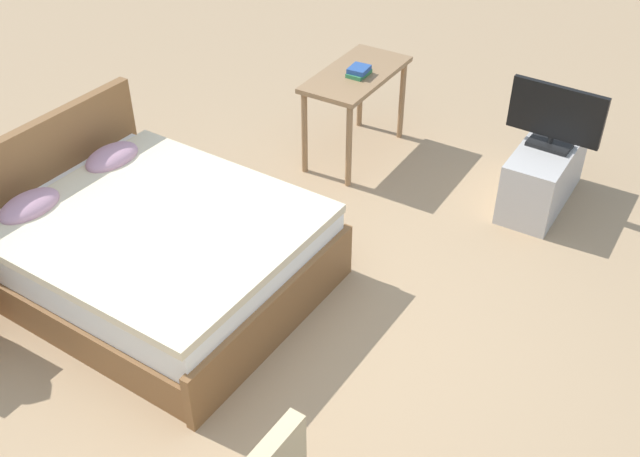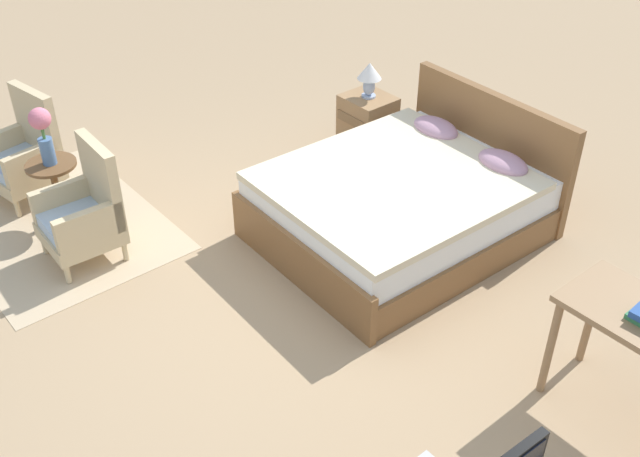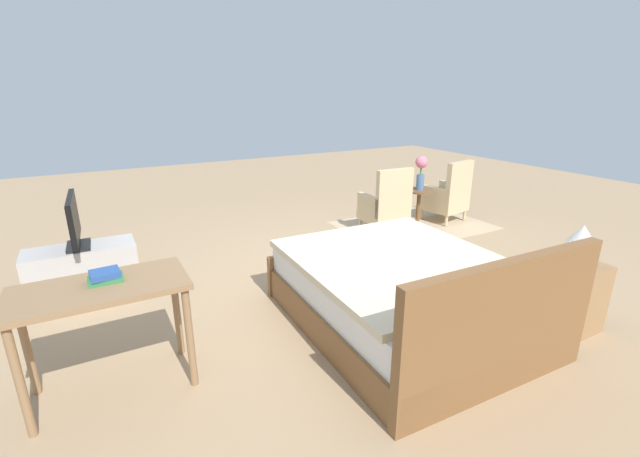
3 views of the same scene
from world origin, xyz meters
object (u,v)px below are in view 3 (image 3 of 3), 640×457
object	(u,v)px
side_table	(418,204)
nightstand	(570,296)
tv_flatscreen	(74,222)
armchair_by_window_right	(386,206)
flower_vase	(421,169)
tv_stand	(84,272)
table_lamp	(582,239)
bed	(407,294)
vanity_desk	(102,302)
book_stack	(105,276)
armchair_by_window_left	(448,196)

from	to	relation	value
side_table	nightstand	world-z (taller)	nightstand
tv_flatscreen	nightstand	bearing A→B (deg)	143.34
armchair_by_window_right	nightstand	distance (m)	2.74
flower_vase	side_table	bearing A→B (deg)	14.04
tv_stand	armchair_by_window_right	bearing A→B (deg)	-178.31
flower_vase	table_lamp	xyz separation A→B (m)	(0.75, 2.72, -0.05)
bed	armchair_by_window_right	world-z (taller)	bed
nightstand	vanity_desk	world-z (taller)	vanity_desk
armchair_by_window_right	tv_stand	bearing A→B (deg)	1.69
nightstand	tv_stand	world-z (taller)	nightstand
armchair_by_window_right	side_table	bearing A→B (deg)	178.78
tv_flatscreen	vanity_desk	world-z (taller)	tv_flatscreen
side_table	flower_vase	size ratio (longest dim) A/B	1.16
nightstand	tv_stand	size ratio (longest dim) A/B	0.61
table_lamp	tv_stand	xyz separation A→B (m)	(3.52, -2.62, -0.54)
side_table	tv_stand	bearing A→B (deg)	1.30
armchair_by_window_right	vanity_desk	distance (m)	3.98
armchair_by_window_right	flower_vase	world-z (taller)	flower_vase
side_table	flower_vase	distance (m)	0.50
armchair_by_window_right	tv_stand	world-z (taller)	armchair_by_window_right
side_table	flower_vase	world-z (taller)	flower_vase
flower_vase	book_stack	bearing A→B (deg)	22.16
bed	tv_stand	world-z (taller)	bed
nightstand	tv_flatscreen	distance (m)	4.41
book_stack	side_table	bearing A→B (deg)	-157.84
vanity_desk	flower_vase	bearing A→B (deg)	-157.49
armchair_by_window_left	table_lamp	bearing A→B (deg)	63.96
nightstand	tv_flatscreen	world-z (taller)	tv_flatscreen
table_lamp	book_stack	size ratio (longest dim) A/B	1.61
bed	armchair_by_window_left	xyz separation A→B (m)	(-2.50, -2.05, 0.08)
vanity_desk	tv_flatscreen	bearing A→B (deg)	-85.43
tv_stand	vanity_desk	size ratio (longest dim) A/B	0.92
side_table	table_lamp	xyz separation A→B (m)	(0.75, 2.72, 0.45)
bed	book_stack	bearing A→B (deg)	-9.61
bed	tv_flatscreen	size ratio (longest dim) A/B	2.98
armchair_by_window_left	armchair_by_window_right	bearing A→B (deg)	0.04
armchair_by_window_left	armchair_by_window_right	size ratio (longest dim) A/B	1.00
tv_flatscreen	vanity_desk	distance (m)	1.63
bed	nightstand	world-z (taller)	bed
nightstand	vanity_desk	bearing A→B (deg)	-16.43
armchair_by_window_left	tv_stand	distance (m)	4.86
armchair_by_window_left	armchair_by_window_right	distance (m)	1.15
flower_vase	armchair_by_window_left	bearing A→B (deg)	-178.71
bed	flower_vase	size ratio (longest dim) A/B	4.44
nightstand	side_table	bearing A→B (deg)	-105.53
vanity_desk	book_stack	size ratio (longest dim) A/B	5.06
bed	side_table	xyz separation A→B (m)	(-1.92, -2.04, 0.05)
armchair_by_window_left	table_lamp	distance (m)	3.07
book_stack	flower_vase	bearing A→B (deg)	-157.84
bed	table_lamp	xyz separation A→B (m)	(-1.17, 0.68, 0.50)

